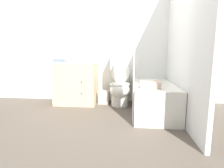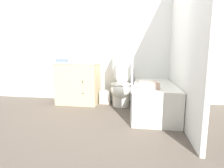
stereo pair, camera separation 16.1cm
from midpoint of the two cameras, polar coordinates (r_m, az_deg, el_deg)
name	(u,v)px [view 1 (the left image)]	position (r m, az deg, el deg)	size (l,w,h in m)	color
ground_plane	(101,129)	(2.41, -5.73, -14.58)	(14.00, 14.00, 0.00)	brown
wall_back	(112,42)	(3.78, -1.16, 13.40)	(8.00, 0.06, 2.50)	silver
wall_right	(179,38)	(3.03, 19.69, 13.93)	(0.05, 2.55, 2.50)	silver
vanity_cabinet	(77,82)	(3.66, -12.70, 0.48)	(0.84, 0.60, 0.84)	beige
sink_faucet	(79,60)	(3.82, -11.93, 7.54)	(0.14, 0.12, 0.12)	silver
toilet	(120,88)	(3.42, 1.26, -1.33)	(0.39, 0.65, 0.88)	silver
bathtub	(153,98)	(3.09, 11.76, -4.44)	(0.67, 1.44, 0.50)	silver
shower_curtain	(134,54)	(2.51, 5.36, 9.64)	(0.02, 0.37, 1.98)	white
wastebasket	(104,97)	(3.61, -4.00, -4.29)	(0.22, 0.19, 0.27)	#B7B2A8
tissue_box	(88,60)	(3.72, -9.12, 7.72)	(0.12, 0.14, 0.11)	white
soap_dispenser	(91,59)	(3.50, -8.11, 7.95)	(0.07, 0.07, 0.14)	white
hand_towel_folded	(60,61)	(3.56, -18.00, 7.21)	(0.21, 0.14, 0.07)	slate
bath_towel_folded	(150,85)	(2.60, 10.56, -0.28)	(0.30, 0.20, 0.10)	tan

